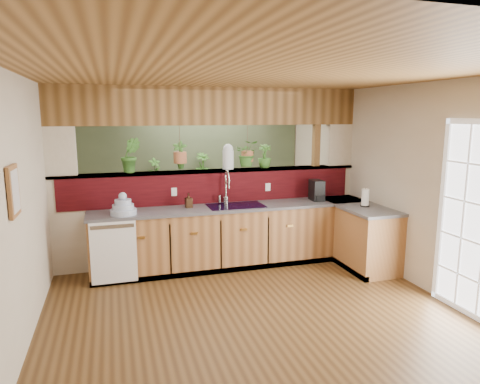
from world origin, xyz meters
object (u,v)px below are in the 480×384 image
object	(u,v)px
dish_stack	(123,208)
coffee_maker	(317,191)
soap_dispenser	(189,200)
glass_jar	(228,157)
faucet	(226,186)
paper_towel	(365,198)
shelving_console	(179,204)

from	to	relation	value
dish_stack	coffee_maker	xyz separation A→B (m)	(2.88, 0.13, 0.05)
soap_dispenser	glass_jar	xyz separation A→B (m)	(0.67, 0.30, 0.58)
faucet	soap_dispenser	size ratio (longest dim) A/B	2.48
soap_dispenser	glass_jar	size ratio (longest dim) A/B	0.54
faucet	dish_stack	distance (m)	1.52
paper_towel	shelving_console	size ratio (longest dim) A/B	0.19
soap_dispenser	coffee_maker	xyz separation A→B (m)	(1.98, -0.07, 0.04)
dish_stack	paper_towel	size ratio (longest dim) A/B	1.27
coffee_maker	glass_jar	size ratio (longest dim) A/B	0.83
faucet	glass_jar	xyz separation A→B (m)	(0.09, 0.22, 0.41)
dish_stack	faucet	bearing A→B (deg)	10.43
faucet	paper_towel	xyz separation A→B (m)	(1.87, -0.74, -0.15)
soap_dispenser	paper_towel	bearing A→B (deg)	-15.11
soap_dispenser	dish_stack	bearing A→B (deg)	-167.82
coffee_maker	soap_dispenser	bearing A→B (deg)	-176.77
glass_jar	shelving_console	xyz separation A→B (m)	(-0.48, 1.90, -1.08)
faucet	glass_jar	bearing A→B (deg)	68.08
faucet	soap_dispenser	distance (m)	0.61
soap_dispenser	glass_jar	distance (m)	0.93
coffee_maker	shelving_console	bearing A→B (deg)	133.50
faucet	paper_towel	size ratio (longest dim) A/B	1.89
dish_stack	coffee_maker	distance (m)	2.89
glass_jar	shelving_console	size ratio (longest dim) A/B	0.27
paper_towel	shelving_console	world-z (taller)	paper_towel
paper_towel	glass_jar	size ratio (longest dim) A/B	0.71
paper_towel	faucet	bearing A→B (deg)	158.44
dish_stack	coffee_maker	world-z (taller)	coffee_maker
coffee_maker	glass_jar	bearing A→B (deg)	169.50
dish_stack	soap_dispenser	xyz separation A→B (m)	(0.90, 0.20, 0.01)
paper_towel	shelving_console	distance (m)	3.68
soap_dispenser	shelving_console	xyz separation A→B (m)	(0.19, 2.20, -0.50)
faucet	shelving_console	bearing A→B (deg)	100.44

